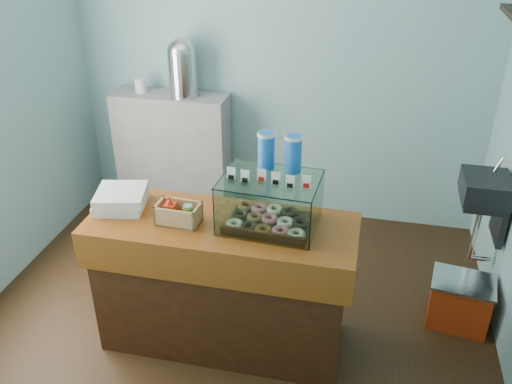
% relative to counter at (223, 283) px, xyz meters
% --- Properties ---
extents(ground, '(3.50, 3.50, 0.00)m').
position_rel_counter_xyz_m(ground, '(0.00, 0.25, -0.46)').
color(ground, black).
rests_on(ground, ground).
extents(room_shell, '(3.54, 3.04, 2.82)m').
position_rel_counter_xyz_m(room_shell, '(0.03, 0.26, 1.25)').
color(room_shell, '#7BA8B4').
rests_on(room_shell, ground).
extents(counter, '(1.60, 0.60, 0.90)m').
position_rel_counter_xyz_m(counter, '(0.00, 0.00, 0.00)').
color(counter, '#3D1D0B').
rests_on(counter, ground).
extents(back_shelf, '(1.00, 0.32, 1.10)m').
position_rel_counter_xyz_m(back_shelf, '(-0.90, 1.57, 0.09)').
color(back_shelf, gray).
rests_on(back_shelf, ground).
extents(display_case, '(0.58, 0.44, 0.52)m').
position_rel_counter_xyz_m(display_case, '(0.29, 0.07, 0.61)').
color(display_case, black).
rests_on(display_case, counter).
extents(condiment_crate, '(0.26, 0.16, 0.17)m').
position_rel_counter_xyz_m(condiment_crate, '(-0.25, -0.05, 0.50)').
color(condiment_crate, tan).
rests_on(condiment_crate, counter).
extents(pastry_boxes, '(0.35, 0.35, 0.12)m').
position_rel_counter_xyz_m(pastry_boxes, '(-0.64, 0.04, 0.50)').
color(pastry_boxes, silver).
rests_on(pastry_boxes, counter).
extents(coffee_urn, '(0.26, 0.26, 0.49)m').
position_rel_counter_xyz_m(coffee_urn, '(-0.76, 1.56, 0.90)').
color(coffee_urn, silver).
rests_on(coffee_urn, back_shelf).
extents(red_cooler, '(0.44, 0.36, 0.35)m').
position_rel_counter_xyz_m(red_cooler, '(1.51, 0.49, -0.28)').
color(red_cooler, '#AF2D0E').
rests_on(red_cooler, ground).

